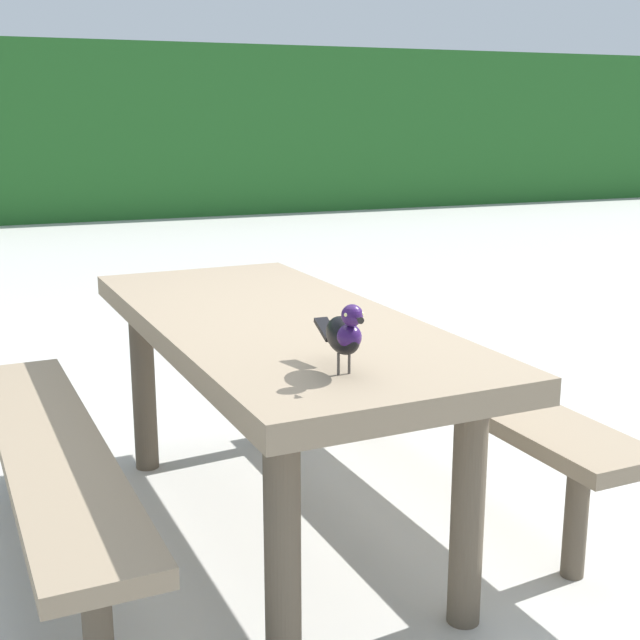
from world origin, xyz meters
TOP-DOWN VIEW (x-y plane):
  - ground_plane at (0.00, 0.00)m, footprint 60.00×60.00m
  - hedge_wall at (0.00, 9.47)m, footprint 28.00×1.40m
  - picnic_table_foreground at (-0.31, -0.04)m, footprint 1.77×1.84m
  - bird_grackle at (-0.35, -0.70)m, footprint 0.08×0.29m

SIDE VIEW (x-z plane):
  - ground_plane at x=0.00m, z-range 0.00..0.00m
  - picnic_table_foreground at x=-0.31m, z-range 0.19..0.93m
  - bird_grackle at x=-0.35m, z-range 0.75..0.94m
  - hedge_wall at x=0.00m, z-range 0.00..2.26m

